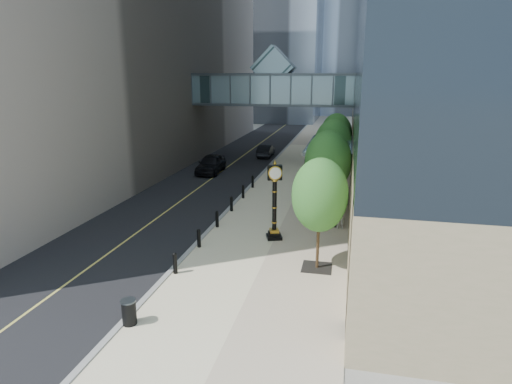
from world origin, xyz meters
TOP-DOWN VIEW (x-y plane):
  - ground at (0.00, 0.00)m, footprint 320.00×320.00m
  - road at (-7.00, 40.00)m, footprint 8.00×180.00m
  - sidewalk at (1.00, 40.00)m, footprint 8.00×180.00m
  - curb at (-3.00, 40.00)m, footprint 0.25×180.00m
  - skywalk at (-3.00, 28.00)m, footprint 17.00×4.20m
  - entrance_canopy at (3.48, 14.00)m, footprint 3.00×8.00m
  - bollard_row at (-2.70, 9.00)m, footprint 0.20×16.20m
  - street_trees at (3.60, 15.54)m, footprint 2.79×28.48m
  - street_clock at (0.96, 6.29)m, footprint 1.03×1.03m
  - trash_bin at (-2.70, -3.25)m, footprint 0.68×0.68m
  - pedestrian at (4.50, 8.66)m, footprint 0.59×0.42m
  - car_near at (-7.79, 21.73)m, footprint 2.18×5.05m
  - car_far at (-4.37, 31.04)m, footprint 1.46×4.10m

SIDE VIEW (x-z plane):
  - ground at x=0.00m, z-range 0.00..0.00m
  - road at x=-7.00m, z-range 0.00..0.02m
  - sidewalk at x=1.00m, z-range 0.00..0.06m
  - curb at x=-3.00m, z-range 0.00..0.07m
  - bollard_row at x=-2.70m, z-range 0.06..0.96m
  - trash_bin at x=-2.70m, z-range 0.06..0.96m
  - car_far at x=-4.37m, z-range 0.02..1.37m
  - pedestrian at x=4.50m, z-range 0.06..1.60m
  - car_near at x=-7.79m, z-range 0.02..1.72m
  - street_clock at x=0.96m, z-range -0.23..4.12m
  - street_trees at x=3.60m, z-range 0.90..6.64m
  - entrance_canopy at x=3.48m, z-range 2.00..6.38m
  - skywalk at x=-3.00m, z-range 4.81..10.61m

